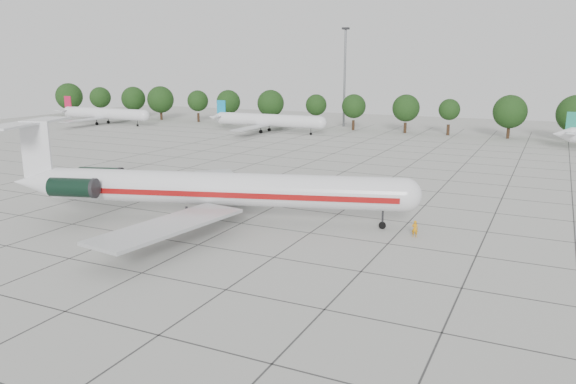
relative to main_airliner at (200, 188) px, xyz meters
name	(u,v)px	position (x,y,z in m)	size (l,w,h in m)	color
ground	(310,233)	(12.31, 1.11, -3.71)	(260.00, 260.00, 0.00)	#ADADA6
apron_joints	(358,201)	(12.31, 16.11, -3.70)	(170.00, 170.00, 0.02)	#383838
main_airliner	(200,188)	(0.00, 0.00, 0.00)	(43.92, 33.65, 10.50)	silver
ground_crew	(415,229)	(22.08, 4.32, -2.87)	(0.61, 0.40, 1.68)	orange
bg_airliner_a	(104,114)	(-78.74, 69.31, -0.80)	(28.24, 27.20, 7.40)	silver
bg_airliner_b	(268,120)	(-29.82, 72.69, -0.80)	(28.24, 27.20, 7.40)	silver
tree_line	(406,108)	(0.63, 86.11, 2.27)	(249.86, 8.44, 10.22)	#332114
floodlight_mast	(345,72)	(-17.69, 93.11, 10.58)	(1.60, 1.60, 25.45)	slate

